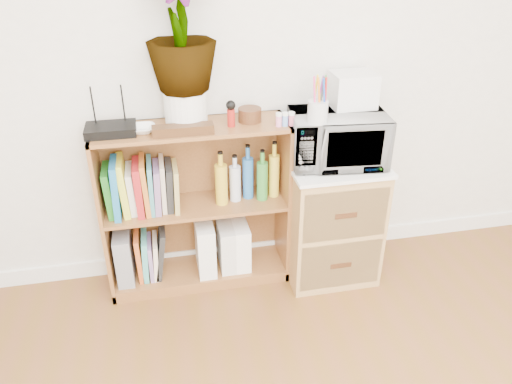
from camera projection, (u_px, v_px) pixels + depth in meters
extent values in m
cube|color=white|center=(254.00, 249.00, 3.12)|extent=(4.00, 0.02, 0.10)
cube|color=brown|center=(196.00, 208.00, 2.73)|extent=(1.00, 0.30, 0.95)
cube|color=#9E7542|center=(330.00, 219.00, 2.86)|extent=(0.50, 0.45, 0.70)
imported|color=silver|center=(337.00, 138.00, 2.61)|extent=(0.52, 0.38, 0.27)
cylinder|color=silver|center=(318.00, 112.00, 2.41)|extent=(0.10, 0.10, 0.11)
cube|color=silver|center=(352.00, 90.00, 2.60)|extent=(0.22, 0.19, 0.18)
cube|color=black|center=(111.00, 129.00, 2.40)|extent=(0.24, 0.16, 0.04)
imported|color=white|center=(142.00, 129.00, 2.42)|extent=(0.13, 0.13, 0.03)
cylinder|color=white|center=(186.00, 108.00, 2.47)|extent=(0.21, 0.21, 0.18)
imported|color=#3C7A31|center=(180.00, 28.00, 2.29)|extent=(0.33, 0.33, 0.59)
cube|color=#33190E|center=(183.00, 130.00, 2.40)|extent=(0.29, 0.07, 0.05)
cylinder|color=maroon|center=(231.00, 118.00, 2.48)|extent=(0.04, 0.04, 0.09)
cylinder|color=#3D2410|center=(250.00, 115.00, 2.55)|extent=(0.12, 0.12, 0.07)
cube|color=pink|center=(285.00, 120.00, 2.49)|extent=(0.12, 0.04, 0.06)
cube|color=gray|center=(124.00, 255.00, 2.78)|extent=(0.09, 0.24, 0.30)
cube|color=white|center=(205.00, 245.00, 2.85)|extent=(0.10, 0.25, 0.31)
cube|color=silver|center=(226.00, 246.00, 2.88)|extent=(0.08, 0.21, 0.27)
cube|color=white|center=(241.00, 244.00, 2.90)|extent=(0.09, 0.22, 0.27)
cube|color=#217820|center=(109.00, 191.00, 2.58)|extent=(0.04, 0.20, 0.26)
cube|color=#1A67A1|center=(116.00, 186.00, 2.57)|extent=(0.04, 0.20, 0.30)
cube|color=yellow|center=(123.00, 186.00, 2.58)|extent=(0.05, 0.20, 0.30)
cube|color=silver|center=(132.00, 191.00, 2.60)|extent=(0.04, 0.20, 0.24)
cube|color=#A41C1F|center=(139.00, 186.00, 2.60)|extent=(0.04, 0.20, 0.28)
cube|color=#BE6521|center=(145.00, 185.00, 2.60)|extent=(0.03, 0.20, 0.29)
cube|color=teal|center=(151.00, 185.00, 2.61)|extent=(0.03, 0.20, 0.28)
cube|color=slate|center=(157.00, 187.00, 2.62)|extent=(0.04, 0.20, 0.25)
cube|color=#C5B299|center=(163.00, 185.00, 2.62)|extent=(0.03, 0.20, 0.27)
cube|color=black|center=(169.00, 186.00, 2.64)|extent=(0.04, 0.20, 0.25)
cube|color=tan|center=(176.00, 186.00, 2.64)|extent=(0.03, 0.20, 0.24)
cylinder|color=gold|center=(221.00, 177.00, 2.67)|extent=(0.07, 0.07, 0.30)
cylinder|color=silver|center=(235.00, 179.00, 2.69)|extent=(0.06, 0.06, 0.26)
cylinder|color=#2362A7|center=(249.00, 174.00, 2.70)|extent=(0.06, 0.06, 0.30)
cylinder|color=#348630|center=(261.00, 174.00, 2.71)|extent=(0.06, 0.06, 0.28)
cylinder|color=yellow|center=(274.00, 171.00, 2.72)|extent=(0.06, 0.06, 0.31)
cube|color=#BF5221|center=(139.00, 255.00, 2.80)|extent=(0.03, 0.19, 0.28)
cube|color=teal|center=(145.00, 255.00, 2.81)|extent=(0.04, 0.19, 0.26)
cube|color=#896A9F|center=(151.00, 257.00, 2.82)|extent=(0.02, 0.19, 0.22)
cube|color=beige|center=(156.00, 256.00, 2.83)|extent=(0.04, 0.19, 0.23)
cube|color=black|center=(160.00, 251.00, 2.82)|extent=(0.08, 0.19, 0.30)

